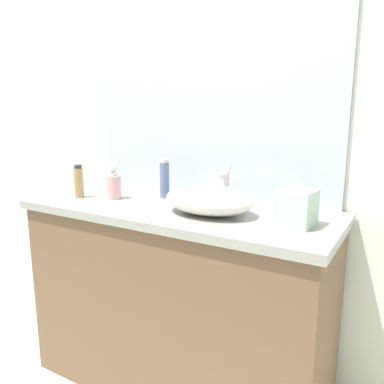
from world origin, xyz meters
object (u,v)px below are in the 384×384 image
object	(u,v)px
sink_basin	(209,200)
lotion_bottle	(79,182)
perfume_bottle	(165,179)
tissue_box	(297,206)
soap_dispenser	(114,185)

from	to	relation	value
sink_basin	lotion_bottle	size ratio (longest dim) A/B	2.39
perfume_bottle	tissue_box	world-z (taller)	perfume_bottle
tissue_box	perfume_bottle	bearing A→B (deg)	168.37
sink_basin	perfume_bottle	xyz separation A→B (m)	(-0.33, 0.16, 0.03)
perfume_bottle	sink_basin	bearing A→B (deg)	-25.92
soap_dispenser	tissue_box	xyz separation A→B (m)	(0.89, 0.00, 0.01)
sink_basin	soap_dispenser	world-z (taller)	soap_dispenser
lotion_bottle	tissue_box	world-z (taller)	tissue_box
lotion_bottle	tissue_box	distance (m)	1.06
soap_dispenser	tissue_box	bearing A→B (deg)	0.26
perfume_bottle	soap_dispenser	bearing A→B (deg)	-143.51
sink_basin	soap_dispenser	size ratio (longest dim) A/B	2.24
sink_basin	soap_dispenser	distance (m)	0.53
lotion_bottle	perfume_bottle	distance (m)	0.42
soap_dispenser	perfume_bottle	world-z (taller)	perfume_bottle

